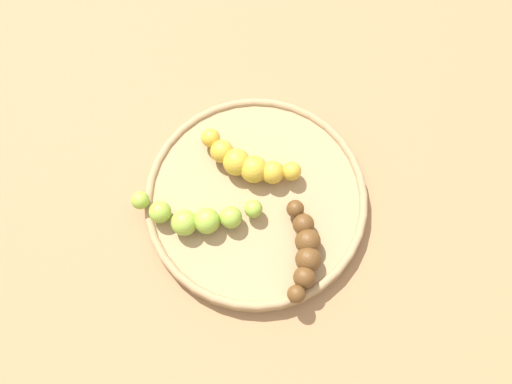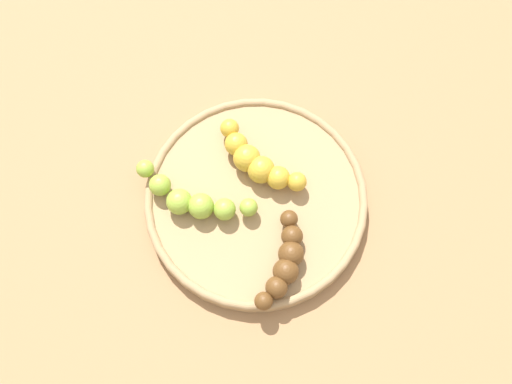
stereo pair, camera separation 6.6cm
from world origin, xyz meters
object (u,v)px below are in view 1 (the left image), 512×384
(banana_green, at_px, (195,216))
(fruit_bowl, at_px, (256,199))
(banana_overripe, at_px, (305,250))
(banana_spotted, at_px, (247,162))

(banana_green, bearing_deg, fruit_bowl, 115.96)
(banana_overripe, relative_size, banana_green, 0.80)
(fruit_bowl, distance_m, banana_overripe, 0.09)
(banana_overripe, bearing_deg, banana_spotted, 122.32)
(fruit_bowl, bearing_deg, banana_overripe, 15.08)
(fruit_bowl, relative_size, banana_overripe, 2.42)
(banana_spotted, xyz_separation_m, banana_green, (0.04, -0.08, -0.00))
(banana_overripe, height_order, banana_green, banana_green)
(fruit_bowl, xyz_separation_m, banana_green, (-0.00, -0.07, 0.02))
(fruit_bowl, height_order, banana_overripe, banana_overripe)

